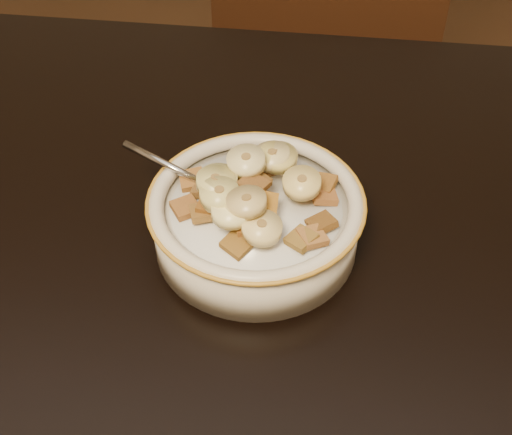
# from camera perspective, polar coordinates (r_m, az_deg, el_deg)

# --- Properties ---
(table) EXTENTS (1.41, 0.92, 0.04)m
(table) POSITION_cam_1_polar(r_m,az_deg,el_deg) (0.60, -17.86, -8.70)
(table) COLOR black
(table) RESTS_ON floor
(chair) EXTENTS (0.47, 0.47, 0.93)m
(chair) POSITION_cam_1_polar(r_m,az_deg,el_deg) (1.21, 4.65, 7.54)
(chair) COLOR black
(chair) RESTS_ON floor
(cereal_bowl) EXTENTS (0.17, 0.17, 0.04)m
(cereal_bowl) POSITION_cam_1_polar(r_m,az_deg,el_deg) (0.59, 0.00, -0.66)
(cereal_bowl) COLOR beige
(cereal_bowl) RESTS_ON table
(milk) EXTENTS (0.14, 0.14, 0.00)m
(milk) POSITION_cam_1_polar(r_m,az_deg,el_deg) (0.58, 0.00, 0.76)
(milk) COLOR white
(milk) RESTS_ON cereal_bowl
(spoon) EXTENTS (0.05, 0.04, 0.01)m
(spoon) POSITION_cam_1_polar(r_m,az_deg,el_deg) (0.59, -2.40, 1.88)
(spoon) COLOR #B1B1B1
(spoon) RESTS_ON cereal_bowl
(cereal_square_0) EXTENTS (0.03, 0.03, 0.01)m
(cereal_square_0) POSITION_cam_1_polar(r_m,az_deg,el_deg) (0.59, 4.02, 2.62)
(cereal_square_0) COLOR #955420
(cereal_square_0) RESTS_ON milk
(cereal_square_1) EXTENTS (0.03, 0.03, 0.01)m
(cereal_square_1) POSITION_cam_1_polar(r_m,az_deg,el_deg) (0.55, -0.66, 1.09)
(cereal_square_1) COLOR olive
(cereal_square_1) RESTS_ON milk
(cereal_square_2) EXTENTS (0.03, 0.03, 0.01)m
(cereal_square_2) POSITION_cam_1_polar(r_m,az_deg,el_deg) (0.60, 5.39, 2.69)
(cereal_square_2) COLOR #966120
(cereal_square_2) RESTS_ON milk
(cereal_square_3) EXTENTS (0.03, 0.03, 0.01)m
(cereal_square_3) POSITION_cam_1_polar(r_m,az_deg,el_deg) (0.61, -0.59, 4.36)
(cereal_square_3) COLOR brown
(cereal_square_3) RESTS_ON milk
(cereal_square_4) EXTENTS (0.03, 0.03, 0.01)m
(cereal_square_4) POSITION_cam_1_polar(r_m,az_deg,el_deg) (0.57, -4.28, 0.42)
(cereal_square_4) COLOR brown
(cereal_square_4) RESTS_ON milk
(cereal_square_5) EXTENTS (0.03, 0.03, 0.01)m
(cereal_square_5) POSITION_cam_1_polar(r_m,az_deg,el_deg) (0.56, -0.77, 2.36)
(cereal_square_5) COLOR #945A30
(cereal_square_5) RESTS_ON milk
(cereal_square_6) EXTENTS (0.03, 0.03, 0.01)m
(cereal_square_6) POSITION_cam_1_polar(r_m,az_deg,el_deg) (0.57, -5.67, 0.80)
(cereal_square_6) COLOR #975F2A
(cereal_square_6) RESTS_ON milk
(cereal_square_7) EXTENTS (0.03, 0.03, 0.01)m
(cereal_square_7) POSITION_cam_1_polar(r_m,az_deg,el_deg) (0.61, 0.40, 4.32)
(cereal_square_7) COLOR brown
(cereal_square_7) RESTS_ON milk
(cereal_square_8) EXTENTS (0.03, 0.03, 0.01)m
(cereal_square_8) POSITION_cam_1_polar(r_m,az_deg,el_deg) (0.56, 5.27, -0.45)
(cereal_square_8) COLOR brown
(cereal_square_8) RESTS_ON milk
(cereal_square_9) EXTENTS (0.03, 0.03, 0.01)m
(cereal_square_9) POSITION_cam_1_polar(r_m,az_deg,el_deg) (0.57, -0.07, 3.06)
(cereal_square_9) COLOR brown
(cereal_square_9) RESTS_ON milk
(cereal_square_10) EXTENTS (0.02, 0.02, 0.01)m
(cereal_square_10) POSITION_cam_1_polar(r_m,az_deg,el_deg) (0.59, 5.47, 1.74)
(cereal_square_10) COLOR brown
(cereal_square_10) RESTS_ON milk
(cereal_square_11) EXTENTS (0.03, 0.03, 0.01)m
(cereal_square_11) POSITION_cam_1_polar(r_m,az_deg,el_deg) (0.60, -5.14, 3.04)
(cereal_square_11) COLOR brown
(cereal_square_11) RESTS_ON milk
(cereal_square_12) EXTENTS (0.03, 0.03, 0.01)m
(cereal_square_12) POSITION_cam_1_polar(r_m,az_deg,el_deg) (0.54, -1.51, -2.11)
(cereal_square_12) COLOR brown
(cereal_square_12) RESTS_ON milk
(cereal_square_13) EXTENTS (0.02, 0.02, 0.01)m
(cereal_square_13) POSITION_cam_1_polar(r_m,az_deg,el_deg) (0.55, 0.70, 1.13)
(cereal_square_13) COLOR #9A671B
(cereal_square_13) RESTS_ON milk
(cereal_square_14) EXTENTS (0.03, 0.03, 0.01)m
(cereal_square_14) POSITION_cam_1_polar(r_m,az_deg,el_deg) (0.56, -0.21, 2.64)
(cereal_square_14) COLOR brown
(cereal_square_14) RESTS_ON milk
(cereal_square_15) EXTENTS (0.03, 0.03, 0.01)m
(cereal_square_15) POSITION_cam_1_polar(r_m,az_deg,el_deg) (0.55, 4.51, -1.55)
(cereal_square_15) COLOR #9B6031
(cereal_square_15) RESTS_ON milk
(cereal_square_16) EXTENTS (0.03, 0.03, 0.01)m
(cereal_square_16) POSITION_cam_1_polar(r_m,az_deg,el_deg) (0.55, 3.66, -1.72)
(cereal_square_16) COLOR brown
(cereal_square_16) RESTS_ON milk
(cereal_square_17) EXTENTS (0.02, 0.02, 0.01)m
(cereal_square_17) POSITION_cam_1_polar(r_m,az_deg,el_deg) (0.59, -4.08, 2.33)
(cereal_square_17) COLOR brown
(cereal_square_17) RESTS_ON milk
(cereal_square_18) EXTENTS (0.02, 0.02, 0.01)m
(cereal_square_18) POSITION_cam_1_polar(r_m,az_deg,el_deg) (0.56, -3.62, 1.02)
(cereal_square_18) COLOR brown
(cereal_square_18) RESTS_ON milk
(cereal_square_19) EXTENTS (0.03, 0.03, 0.01)m
(cereal_square_19) POSITION_cam_1_polar(r_m,az_deg,el_deg) (0.59, -0.57, 4.08)
(cereal_square_19) COLOR brown
(cereal_square_19) RESTS_ON milk
(cereal_square_20) EXTENTS (0.03, 0.03, 0.01)m
(cereal_square_20) POSITION_cam_1_polar(r_m,az_deg,el_deg) (0.60, 1.07, 4.21)
(cereal_square_20) COLOR brown
(cereal_square_20) RESTS_ON milk
(cereal_square_21) EXTENTS (0.03, 0.03, 0.01)m
(cereal_square_21) POSITION_cam_1_polar(r_m,az_deg,el_deg) (0.61, -0.09, 4.42)
(cereal_square_21) COLOR brown
(cereal_square_21) RESTS_ON milk
(cereal_square_22) EXTENTS (0.03, 0.03, 0.01)m
(cereal_square_22) POSITION_cam_1_polar(r_m,az_deg,el_deg) (0.55, -0.64, -0.54)
(cereal_square_22) COLOR #985D20
(cereal_square_22) RESTS_ON milk
(banana_slice_0) EXTENTS (0.04, 0.04, 0.01)m
(banana_slice_0) POSITION_cam_1_polar(r_m,az_deg,el_deg) (0.54, -0.98, 0.93)
(banana_slice_0) COLOR #D0B775
(banana_slice_0) RESTS_ON milk
(banana_slice_1) EXTENTS (0.04, 0.04, 0.01)m
(banana_slice_1) POSITION_cam_1_polar(r_m,az_deg,el_deg) (0.56, -3.05, 3.02)
(banana_slice_1) COLOR #DCD487
(banana_slice_1) RESTS_ON milk
(banana_slice_2) EXTENTS (0.04, 0.04, 0.01)m
(banana_slice_2) POSITION_cam_1_polar(r_m,az_deg,el_deg) (0.56, -3.24, 2.86)
(banana_slice_2) COLOR #D9CA6B
(banana_slice_2) RESTS_ON milk
(banana_slice_3) EXTENTS (0.04, 0.04, 0.01)m
(banana_slice_3) POSITION_cam_1_polar(r_m,az_deg,el_deg) (0.54, 0.46, -0.84)
(banana_slice_3) COLOR #D7C372
(banana_slice_3) RESTS_ON milk
(banana_slice_4) EXTENTS (0.04, 0.04, 0.01)m
(banana_slice_4) POSITION_cam_1_polar(r_m,az_deg,el_deg) (0.59, 1.26, 4.92)
(banana_slice_4) COLOR tan
(banana_slice_4) RESTS_ON milk
(banana_slice_5) EXTENTS (0.04, 0.04, 0.01)m
(banana_slice_5) POSITION_cam_1_polar(r_m,az_deg,el_deg) (0.55, -2.94, 1.88)
(banana_slice_5) COLOR #E2D275
(banana_slice_5) RESTS_ON milk
(banana_slice_6) EXTENTS (0.03, 0.03, 0.01)m
(banana_slice_6) POSITION_cam_1_polar(r_m,az_deg,el_deg) (0.60, 1.86, 4.79)
(banana_slice_6) COLOR #FDF187
(banana_slice_6) RESTS_ON milk
(banana_slice_7) EXTENTS (0.04, 0.04, 0.01)m
(banana_slice_7) POSITION_cam_1_polar(r_m,az_deg,el_deg) (0.54, -1.97, 0.45)
(banana_slice_7) COLOR #FFE79E
(banana_slice_7) RESTS_ON milk
(banana_slice_8) EXTENTS (0.04, 0.04, 0.01)m
(banana_slice_8) POSITION_cam_1_polar(r_m,az_deg,el_deg) (0.54, -0.76, 1.23)
(banana_slice_8) COLOR tan
(banana_slice_8) RESTS_ON milk
(banana_slice_9) EXTENTS (0.04, 0.04, 0.02)m
(banana_slice_9) POSITION_cam_1_polar(r_m,az_deg,el_deg) (0.57, 3.68, 2.77)
(banana_slice_9) COLOR #D5C06B
(banana_slice_9) RESTS_ON milk
(banana_slice_10) EXTENTS (0.04, 0.04, 0.01)m
(banana_slice_10) POSITION_cam_1_polar(r_m,az_deg,el_deg) (0.59, 1.72, 4.84)
(banana_slice_10) COLOR tan
(banana_slice_10) RESTS_ON milk
(banana_slice_11) EXTENTS (0.04, 0.04, 0.01)m
(banana_slice_11) POSITION_cam_1_polar(r_m,az_deg,el_deg) (0.57, -0.80, 4.53)
(banana_slice_11) COLOR #FFF6A6
(banana_slice_11) RESTS_ON milk
(banana_slice_12) EXTENTS (0.04, 0.04, 0.01)m
(banana_slice_12) POSITION_cam_1_polar(r_m,az_deg,el_deg) (0.55, -2.82, 1.68)
(banana_slice_12) COLOR #F7DF8F
(banana_slice_12) RESTS_ON milk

